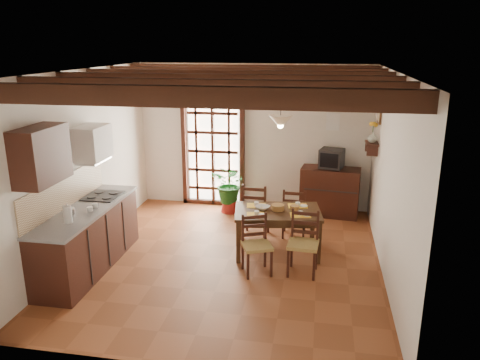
% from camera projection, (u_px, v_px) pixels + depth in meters
% --- Properties ---
extents(ground_plane, '(5.00, 5.00, 0.00)m').
position_uv_depth(ground_plane, '(229.00, 259.00, 7.12)').
color(ground_plane, brown).
extents(room_shell, '(4.52, 5.02, 2.81)m').
position_uv_depth(room_shell, '(228.00, 142.00, 6.61)').
color(room_shell, silver).
rests_on(room_shell, ground_plane).
extents(ceiling_beams, '(4.50, 4.34, 0.20)m').
position_uv_depth(ceiling_beams, '(228.00, 80.00, 6.36)').
color(ceiling_beams, black).
rests_on(ceiling_beams, room_shell).
extents(french_door, '(1.26, 0.11, 2.32)m').
position_uv_depth(french_door, '(213.00, 148.00, 9.23)').
color(french_door, white).
rests_on(french_door, ground_plane).
extents(kitchen_counter, '(0.64, 2.25, 1.38)m').
position_uv_depth(kitchen_counter, '(88.00, 237.00, 6.75)').
color(kitchen_counter, black).
rests_on(kitchen_counter, ground_plane).
extents(upper_cabinet, '(0.35, 0.80, 0.70)m').
position_uv_depth(upper_cabinet, '(41.00, 155.00, 5.71)').
color(upper_cabinet, black).
rests_on(upper_cabinet, room_shell).
extents(range_hood, '(0.38, 0.60, 0.54)m').
position_uv_depth(range_hood, '(92.00, 144.00, 6.92)').
color(range_hood, white).
rests_on(range_hood, room_shell).
extents(counter_items, '(0.50, 1.43, 0.25)m').
position_uv_depth(counter_items, '(88.00, 203.00, 6.69)').
color(counter_items, black).
rests_on(counter_items, kitchen_counter).
extents(dining_table, '(1.41, 1.02, 0.71)m').
position_uv_depth(dining_table, '(278.00, 216.00, 7.18)').
color(dining_table, '#392312').
rests_on(dining_table, ground_plane).
extents(chair_near_left, '(0.51, 0.50, 0.85)m').
position_uv_depth(chair_near_left, '(257.00, 255.00, 6.65)').
color(chair_near_left, '#A58846').
rests_on(chair_near_left, ground_plane).
extents(chair_near_right, '(0.45, 0.43, 0.91)m').
position_uv_depth(chair_near_right, '(303.00, 255.00, 6.63)').
color(chair_near_right, '#A58846').
rests_on(chair_near_right, ground_plane).
extents(chair_far_left, '(0.46, 0.44, 0.94)m').
position_uv_depth(chair_far_left, '(256.00, 219.00, 7.91)').
color(chair_far_left, '#A58846').
rests_on(chair_far_left, ground_plane).
extents(chair_far_right, '(0.40, 0.39, 0.86)m').
position_uv_depth(chair_far_right, '(294.00, 221.00, 7.91)').
color(chair_far_right, '#A58846').
rests_on(chair_far_right, ground_plane).
extents(table_setting, '(0.95, 0.63, 0.09)m').
position_uv_depth(table_setting, '(278.00, 211.00, 7.16)').
color(table_setting, yellow).
rests_on(table_setting, dining_table).
extents(table_bowl, '(0.28, 0.28, 0.05)m').
position_uv_depth(table_bowl, '(263.00, 208.00, 7.19)').
color(table_bowl, white).
rests_on(table_bowl, dining_table).
extents(sideboard, '(1.13, 0.61, 0.92)m').
position_uv_depth(sideboard, '(330.00, 192.00, 8.85)').
color(sideboard, black).
rests_on(sideboard, ground_plane).
extents(crt_tv, '(0.50, 0.47, 0.35)m').
position_uv_depth(crt_tv, '(332.00, 158.00, 8.66)').
color(crt_tv, black).
rests_on(crt_tv, sideboard).
extents(fuse_box, '(0.25, 0.03, 0.32)m').
position_uv_depth(fuse_box, '(333.00, 122.00, 8.72)').
color(fuse_box, white).
rests_on(fuse_box, room_shell).
extents(plant_pot, '(0.38, 0.38, 0.23)m').
position_uv_depth(plant_pot, '(231.00, 206.00, 9.11)').
color(plant_pot, maroon).
rests_on(plant_pot, ground_plane).
extents(potted_plant, '(2.22, 2.10, 1.95)m').
position_uv_depth(potted_plant, '(230.00, 183.00, 8.98)').
color(potted_plant, '#144C19').
rests_on(potted_plant, ground_plane).
extents(wall_shelf, '(0.20, 0.42, 0.20)m').
position_uv_depth(wall_shelf, '(372.00, 145.00, 7.85)').
color(wall_shelf, black).
rests_on(wall_shelf, room_shell).
extents(shelf_vase, '(0.15, 0.15, 0.15)m').
position_uv_depth(shelf_vase, '(372.00, 137.00, 7.81)').
color(shelf_vase, '#B2BFB2').
rests_on(shelf_vase, wall_shelf).
extents(shelf_flowers, '(0.14, 0.14, 0.36)m').
position_uv_depth(shelf_flowers, '(373.00, 125.00, 7.75)').
color(shelf_flowers, yellow).
rests_on(shelf_flowers, shelf_vase).
extents(framed_picture, '(0.03, 0.32, 0.32)m').
position_uv_depth(framed_picture, '(380.00, 114.00, 7.69)').
color(framed_picture, brown).
rests_on(framed_picture, room_shell).
extents(pendant_lamp, '(0.36, 0.36, 0.84)m').
position_uv_depth(pendant_lamp, '(281.00, 120.00, 6.86)').
color(pendant_lamp, black).
rests_on(pendant_lamp, room_shell).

